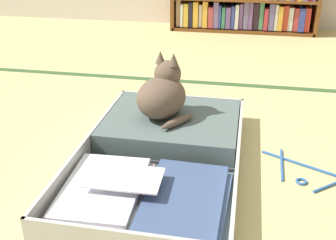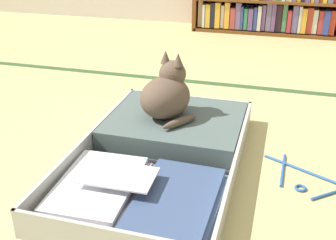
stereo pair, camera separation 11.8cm
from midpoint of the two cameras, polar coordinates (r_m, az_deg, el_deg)
name	(u,v)px [view 2 (the right image)]	position (r m, az deg, el deg)	size (l,w,h in m)	color
ground_plane	(147,169)	(1.54, -0.77, -6.76)	(10.00, 10.00, 0.00)	tan
tatami_border	(199,82)	(2.37, 5.69, 5.20)	(4.80, 0.05, 0.00)	#34522B
open_suitcase	(164,148)	(1.59, 1.57, -3.88)	(0.58, 0.96, 0.10)	#B8B7B2
black_cat	(167,94)	(1.68, 1.93, 3.53)	(0.27, 0.29, 0.26)	brown
clothes_hanger	(310,179)	(1.58, 21.02, -7.65)	(0.37, 0.27, 0.01)	#28589D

